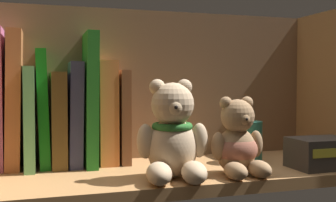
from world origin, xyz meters
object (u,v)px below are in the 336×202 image
object	(u,v)px
book_6	(74,114)
teddy_bear_larger	(173,136)
book_3	(30,117)
book_8	(106,112)
book_2	(14,100)
teddy_bear_smaller	(238,144)
book_4	(43,108)
book_9	(121,116)
book_5	(58,119)
book_7	(89,99)
small_product_box	(321,153)
pillar_candle	(250,142)

from	to	relation	value
book_6	teddy_bear_larger	world-z (taller)	book_6
book_3	book_8	size ratio (longest dim) A/B	0.93
book_2	teddy_bear_smaller	world-z (taller)	book_2
book_3	book_4	xyz separation A→B (cm)	(2.25, 0.00, 1.56)
book_3	book_8	world-z (taller)	book_8
teddy_bear_larger	book_9	bearing A→B (deg)	106.81
book_5	teddy_bear_smaller	size ratio (longest dim) A/B	1.32
book_6	teddy_bear_larger	size ratio (longest dim) A/B	1.20
book_4	teddy_bear_larger	bearing A→B (deg)	-40.60
book_7	book_8	size ratio (longest dim) A/B	1.26
book_8	book_6	bearing A→B (deg)	180.00
book_6	teddy_bear_smaller	distance (cm)	30.66
book_2	book_6	bearing A→B (deg)	0.00
book_4	book_5	size ratio (longest dim) A/B	1.23
book_4	small_product_box	size ratio (longest dim) A/B	2.00
small_product_box	book_3	bearing A→B (deg)	161.38
book_7	teddy_bear_smaller	distance (cm)	29.06
book_2	book_7	world-z (taller)	book_2
book_3	book_9	bearing A→B (deg)	0.00
book_6	book_7	world-z (taller)	book_7
book_4	book_6	size ratio (longest dim) A/B	1.11
book_9	small_product_box	distance (cm)	37.33
book_8	small_product_box	xyz separation A→B (cm)	(35.88, -16.70, -6.96)
book_2	book_3	size ratio (longest dim) A/B	1.36
book_3	book_9	size ratio (longest dim) A/B	1.03
teddy_bear_larger	pillar_candle	xyz separation A→B (cm)	(18.33, 8.83, -2.82)
book_2	book_8	xyz separation A→B (cm)	(16.27, 0.00, -2.54)
book_3	book_9	world-z (taller)	book_3
book_8	small_product_box	distance (cm)	40.18
book_4	book_6	bearing A→B (deg)	0.00
book_9	book_3	bearing A→B (deg)	180.00
book_6	teddy_bear_larger	bearing A→B (deg)	-50.24
book_4	book_5	xyz separation A→B (cm)	(2.67, 0.00, -2.00)
book_3	small_product_box	world-z (taller)	book_3
book_7	small_product_box	xyz separation A→B (cm)	(39.05, -16.70, -9.43)
book_7	small_product_box	distance (cm)	43.51
book_5	book_8	world-z (taller)	book_8
book_6	book_9	xyz separation A→B (cm)	(8.87, 0.00, -0.71)
book_2	book_6	size ratio (longest dim) A/B	1.29
book_8	book_5	bearing A→B (deg)	180.00
book_5	book_4	bearing A→B (deg)	180.00
book_4	small_product_box	world-z (taller)	book_4
book_7	book_6	bearing A→B (deg)	180.00
book_3	small_product_box	distance (cm)	52.67
book_7	teddy_bear_smaller	size ratio (longest dim) A/B	1.87
book_8	teddy_bear_smaller	world-z (taller)	book_8
book_3	book_4	bearing A→B (deg)	0.00
teddy_bear_smaller	small_product_box	distance (cm)	16.84
teddy_bear_smaller	book_7	bearing A→B (deg)	142.56
book_8	small_product_box	bearing A→B (deg)	-24.96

